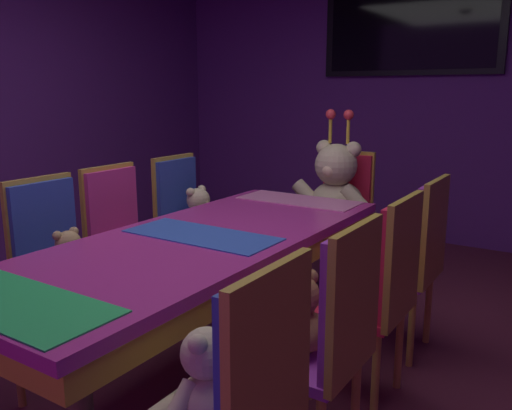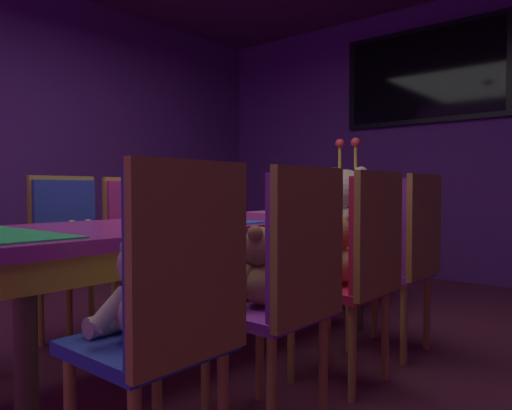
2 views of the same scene
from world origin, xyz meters
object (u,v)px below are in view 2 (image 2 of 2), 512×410
teddy_left_3 (215,230)px  wall_tv (424,75)px  chair_left_2 (137,235)px  teddy_right_1 (261,271)px  throne_chair (355,228)px  chair_right_3 (410,246)px  chair_left_3 (202,229)px  chair_right_0 (174,299)px  teddy_right_2 (335,254)px  teddy_left_1 (82,247)px  chair_right_1 (291,274)px  chair_right_2 (363,258)px  chair_left_1 (69,241)px  teddy_right_0 (142,294)px  banquet_table (195,237)px  king_teddy_bear (344,212)px

teddy_left_3 → wall_tv: size_ratio=0.21×
chair_left_2 → teddy_right_1: (1.53, -0.54, -0.00)m
throne_chair → chair_right_3: bearing=42.6°
chair_left_3 → chair_right_0: 2.35m
teddy_right_2 → teddy_left_1: bearing=20.7°
chair_right_1 → teddy_right_2: (-0.15, 0.56, 0.00)m
teddy_left_1 → chair_right_2: chair_right_2 is taller
chair_left_1 → chair_right_0: bearing=-19.4°
teddy_right_0 → banquet_table: bearing=-51.0°
chair_left_3 → king_teddy_bear: king_teddy_bear is taller
chair_right_1 → throne_chair: size_ratio=1.00×
chair_right_0 → throne_chair: 2.67m
chair_left_1 → king_teddy_bear: bearing=65.7°
teddy_right_0 → wall_tv: bearing=-80.3°
teddy_left_1 → throne_chair: bearing=71.2°
chair_right_1 → throne_chair: bearing=-67.4°
chair_right_3 → chair_right_2: bearing=91.3°
teddy_left_1 → teddy_left_3: bearing=90.9°
teddy_right_2 → chair_right_2: bearing=180.0°
chair_right_0 → teddy_right_0: (-0.15, -0.00, -0.01)m
teddy_left_1 → teddy_right_0: teddy_right_0 is taller
banquet_table → chair_right_1: bearing=-19.6°
chair_right_2 → king_teddy_bear: bearing=-57.1°
chair_left_2 → throne_chair: same height
teddy_right_1 → teddy_right_2: teddy_right_2 is taller
king_teddy_bear → chair_right_3: bearing=48.5°
chair_left_2 → chair_right_3: (1.66, 0.57, 0.00)m
teddy_right_0 → chair_right_3: chair_right_3 is taller
teddy_left_3 → throne_chair: bearing=52.0°
chair_left_3 → chair_right_2: size_ratio=1.00×
banquet_table → king_teddy_bear: king_teddy_bear is taller
chair_left_3 → chair_right_0: bearing=-45.2°
chair_right_3 → chair_right_0: bearing=89.9°
banquet_table → chair_left_3: chair_left_3 is taller
chair_left_2 → chair_right_2: size_ratio=1.00×
teddy_right_0 → teddy_right_2: teddy_right_2 is taller
chair_left_2 → teddy_right_2: size_ratio=2.86×
chair_left_2 → chair_right_0: bearing=-33.0°
banquet_table → teddy_right_2: (0.69, 0.26, -0.06)m
chair_left_2 → king_teddy_bear: bearing=57.2°
chair_right_0 → chair_right_1: (0.02, 0.53, 0.00)m
chair_right_3 → wall_tv: 2.83m
banquet_table → wall_tv: bearing=90.0°
chair_right_0 → chair_right_3: size_ratio=1.00×
chair_left_1 → chair_left_3: 1.09m
chair_left_3 → teddy_right_1: (1.53, -1.13, -0.00)m
chair_left_1 → teddy_right_0: 1.60m
teddy_left_3 → wall_tv: (0.69, 2.27, 1.45)m
chair_left_1 → chair_right_0: size_ratio=1.00×
teddy_right_1 → king_teddy_bear: size_ratio=0.39×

